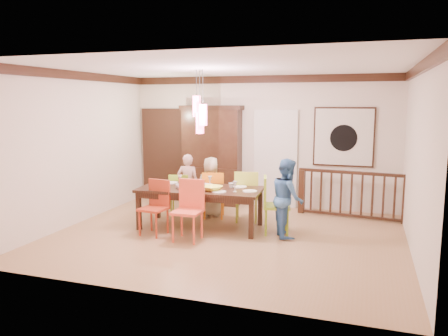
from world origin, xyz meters
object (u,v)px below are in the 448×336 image
(balustrade, at_px, (351,194))
(person_far_mid, at_px, (211,187))
(china_hutch, at_px, (212,155))
(person_end_right, at_px, (287,198))
(dining_table, at_px, (201,192))
(chair_far_left, at_px, (180,191))
(person_far_left, at_px, (188,184))
(chair_end_right, at_px, (277,201))

(balustrade, xyz_separation_m, person_far_mid, (-2.73, -0.76, 0.12))
(china_hutch, height_order, person_end_right, china_hutch)
(dining_table, height_order, person_end_right, person_end_right)
(china_hutch, bearing_deg, chair_far_left, -102.55)
(person_far_left, bearing_deg, person_far_mid, 162.96)
(chair_end_right, distance_m, balustrade, 1.94)
(chair_far_left, xyz_separation_m, person_far_left, (0.11, 0.19, 0.13))
(person_far_mid, bearing_deg, balustrade, 178.17)
(chair_end_right, relative_size, person_end_right, 0.75)
(chair_far_left, relative_size, chair_end_right, 0.85)
(chair_end_right, bearing_deg, dining_table, 79.64)
(balustrade, height_order, person_far_mid, person_far_mid)
(person_far_left, height_order, person_far_mid, person_far_left)
(person_far_left, bearing_deg, dining_table, 116.94)
(chair_end_right, distance_m, person_far_mid, 1.68)
(china_hutch, bearing_deg, person_far_mid, -70.97)
(balustrade, relative_size, person_far_mid, 1.76)
(china_hutch, distance_m, person_end_right, 2.90)
(dining_table, relative_size, china_hutch, 1.03)
(balustrade, bearing_deg, person_far_mid, -157.90)
(chair_far_left, height_order, person_far_mid, person_far_mid)
(person_far_left, bearing_deg, chair_end_right, 149.79)
(dining_table, xyz_separation_m, chair_end_right, (1.42, 0.07, -0.09))
(chair_far_left, xyz_separation_m, china_hutch, (0.27, 1.21, 0.63))
(dining_table, distance_m, person_far_mid, 0.82)
(balustrade, relative_size, person_far_left, 1.72)
(chair_far_left, height_order, balustrade, balustrade)
(dining_table, height_order, chair_end_right, chair_end_right)
(chair_end_right, xyz_separation_m, person_far_mid, (-1.51, 0.74, 0.03))
(person_far_mid, bearing_deg, chair_far_left, -8.51)
(dining_table, relative_size, person_end_right, 1.69)
(china_hutch, height_order, person_far_left, china_hutch)
(balustrade, bearing_deg, chair_end_right, -122.58)
(person_far_mid, distance_m, person_end_right, 1.91)
(person_far_left, bearing_deg, balustrade, -176.54)
(chair_end_right, bearing_deg, china_hutch, 32.39)
(dining_table, xyz_separation_m, chair_far_left, (-0.74, 0.71, -0.17))
(dining_table, bearing_deg, person_far_mid, 92.73)
(chair_far_left, bearing_deg, balustrade, 177.76)
(person_far_mid, xyz_separation_m, person_end_right, (1.71, -0.84, 0.07))
(dining_table, xyz_separation_m, person_end_right, (1.63, -0.03, 0.01))
(dining_table, bearing_deg, china_hutch, 100.43)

